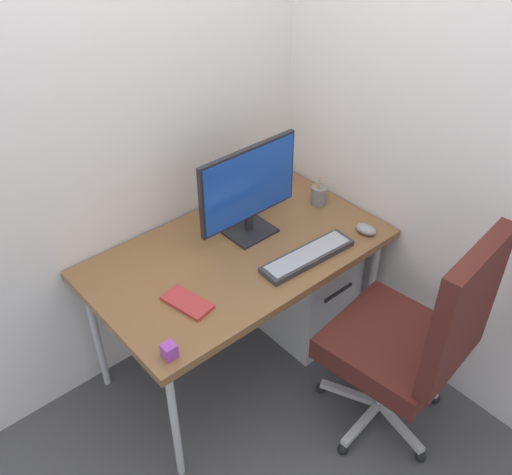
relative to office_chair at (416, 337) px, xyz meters
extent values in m
plane|color=#4C4C51|center=(-0.30, 0.79, -0.59)|extent=(8.00, 8.00, 0.00)
cube|color=white|center=(-0.30, 1.22, 0.81)|extent=(2.72, 0.04, 2.80)
cube|color=white|center=(0.41, 0.60, 0.81)|extent=(0.04, 2.15, 2.80)
cube|color=brown|center=(-0.30, 0.79, 0.12)|extent=(1.36, 0.79, 0.04)
cylinder|color=silver|center=(-0.91, 0.47, -0.25)|extent=(0.03, 0.03, 0.69)
cylinder|color=silver|center=(0.32, 0.47, -0.25)|extent=(0.03, 0.03, 0.69)
cylinder|color=silver|center=(-0.91, 1.12, -0.25)|extent=(0.03, 0.03, 0.69)
cylinder|color=silver|center=(0.32, 1.12, -0.25)|extent=(0.03, 0.03, 0.69)
sphere|color=black|center=(-0.30, 0.06, -0.57)|extent=(0.05, 0.05, 0.05)
cube|color=silver|center=(-0.16, 0.08, -0.53)|extent=(0.30, 0.07, 0.03)
sphere|color=black|center=(-0.07, -0.19, -0.57)|extent=(0.05, 0.05, 0.05)
cube|color=silver|center=(-0.04, -0.05, -0.53)|extent=(0.09, 0.30, 0.03)
sphere|color=black|center=(0.25, -0.05, -0.57)|extent=(0.05, 0.05, 0.05)
cube|color=silver|center=(0.12, 0.02, -0.53)|extent=(0.27, 0.18, 0.03)
sphere|color=black|center=(0.21, 0.30, -0.57)|extent=(0.05, 0.05, 0.05)
cube|color=silver|center=(0.10, 0.20, -0.53)|extent=(0.24, 0.23, 0.03)
sphere|color=black|center=(-0.13, 0.36, -0.57)|extent=(0.05, 0.05, 0.05)
cube|color=silver|center=(-0.07, 0.23, -0.53)|extent=(0.16, 0.28, 0.03)
cylinder|color=silver|center=(-0.01, 0.10, -0.34)|extent=(0.04, 0.04, 0.34)
cube|color=#4C1E19|center=(-0.01, 0.10, -0.12)|extent=(0.57, 0.57, 0.11)
cube|color=#4C1E19|center=(0.02, -0.16, 0.24)|extent=(0.47, 0.12, 0.61)
cube|color=silver|center=(0.12, 0.75, -0.30)|extent=(0.39, 0.45, 0.59)
cube|color=#262628|center=(0.12, 0.52, -0.18)|extent=(0.19, 0.01, 0.02)
cube|color=black|center=(-0.16, 0.86, 0.15)|extent=(0.22, 0.18, 0.01)
cube|color=black|center=(-0.16, 0.87, 0.19)|extent=(0.04, 0.02, 0.08)
cube|color=black|center=(-0.16, 0.88, 0.40)|extent=(0.54, 0.02, 0.36)
cube|color=#1947B2|center=(-0.16, 0.86, 0.40)|extent=(0.51, 0.01, 0.34)
cube|color=#333338|center=(-0.10, 0.55, 0.15)|extent=(0.47, 0.15, 0.03)
cube|color=#9EA0A5|center=(-0.10, 0.55, 0.17)|extent=(0.44, 0.12, 0.00)
ellipsoid|color=gray|center=(0.24, 0.50, 0.16)|extent=(0.08, 0.11, 0.04)
cylinder|color=slate|center=(0.26, 0.82, 0.19)|extent=(0.08, 0.08, 0.10)
cylinder|color=silver|center=(0.25, 0.82, 0.24)|extent=(0.02, 0.01, 0.10)
cylinder|color=silver|center=(0.27, 0.82, 0.24)|extent=(0.02, 0.01, 0.10)
torus|color=purple|center=(0.26, 0.82, 0.20)|extent=(0.03, 0.04, 0.01)
cylinder|color=orange|center=(0.24, 0.82, 0.24)|extent=(0.01, 0.01, 0.14)
cube|color=#B23333|center=(-0.68, 0.66, 0.15)|extent=(0.14, 0.23, 0.02)
cube|color=purple|center=(-0.89, 0.48, 0.17)|extent=(0.05, 0.05, 0.06)
camera|label=1|loc=(-1.59, -0.81, 1.77)|focal=40.45mm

